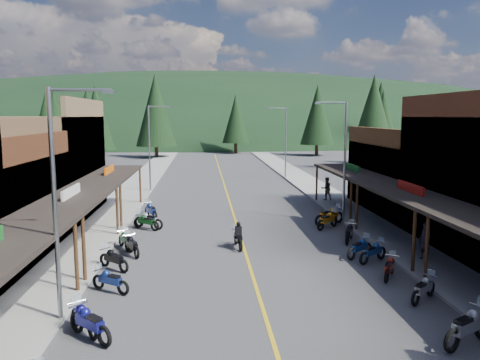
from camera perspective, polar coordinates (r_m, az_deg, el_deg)
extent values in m
plane|color=#38383A|center=(23.00, 1.04, -10.05)|extent=(220.00, 220.00, 0.00)
cube|color=gold|center=(42.42, -1.57, -1.73)|extent=(0.15, 90.00, 0.01)
cube|color=gray|center=(42.87, -13.27, -1.75)|extent=(3.40, 94.00, 0.15)
cube|color=gray|center=(43.72, 9.89, -1.47)|extent=(3.40, 94.00, 0.15)
cylinder|color=#472D19|center=(19.86, -19.34, -8.89)|extent=(0.16, 0.16, 3.00)
cube|color=#3F2111|center=(25.12, -23.07, -1.87)|extent=(0.30, 9.00, 6.20)
cube|color=black|center=(24.72, -19.87, -2.09)|extent=(3.20, 9.00, 0.18)
cylinder|color=#472D19|center=(20.98, -18.50, -7.96)|extent=(0.16, 0.16, 3.00)
cylinder|color=#472D19|center=(28.39, -14.74, -3.72)|extent=(0.16, 0.16, 3.00)
cube|color=silver|center=(24.68, -19.89, -1.64)|extent=(0.12, 3.00, 0.70)
cube|color=brown|center=(35.32, -24.13, 1.37)|extent=(8.00, 10.20, 7.00)
cube|color=brown|center=(34.16, -18.09, 2.48)|extent=(0.30, 10.20, 8.20)
cube|color=black|center=(33.97, -15.63, 0.68)|extent=(3.20, 10.20, 0.18)
cylinder|color=#472D19|center=(29.55, -14.33, -3.25)|extent=(0.16, 0.16, 3.00)
cylinder|color=#472D19|center=(38.32, -12.07, -0.67)|extent=(0.16, 0.16, 3.00)
cube|color=#CC590C|center=(33.94, -15.64, 1.02)|extent=(0.12, 3.00, 0.70)
cylinder|color=#472D19|center=(21.35, 21.80, -7.84)|extent=(0.16, 0.16, 3.00)
cube|color=#562B19|center=(26.66, 22.95, 0.84)|extent=(0.30, 9.00, 8.20)
cube|color=black|center=(26.17, 20.00, -1.57)|extent=(3.20, 9.00, 0.18)
cylinder|color=#472D19|center=(22.39, 20.44, -7.05)|extent=(0.16, 0.16, 3.00)
cylinder|color=#472D19|center=(29.46, 14.07, -3.28)|extent=(0.16, 0.16, 3.00)
cube|color=#B2140F|center=(26.14, 20.02, -1.13)|extent=(0.12, 3.00, 0.70)
cube|color=#4C2D16|center=(37.08, 21.31, 0.24)|extent=(8.00, 10.20, 5.00)
cube|color=#4C2D16|center=(35.51, 15.76, 1.14)|extent=(0.30, 10.20, 6.20)
cube|color=black|center=(35.04, 13.52, 0.97)|extent=(3.20, 10.20, 0.18)
cylinder|color=#472D19|center=(30.57, 13.35, -2.85)|extent=(0.16, 0.16, 3.00)
cylinder|color=#472D19|center=(39.12, 9.33, -0.43)|extent=(0.16, 0.16, 3.00)
cube|color=#14591E|center=(35.02, 13.53, 1.30)|extent=(0.12, 3.00, 0.70)
cylinder|color=gray|center=(16.82, -21.64, -3.22)|extent=(0.16, 0.16, 8.00)
cylinder|color=gray|center=(16.29, -18.93, 10.36)|extent=(2.00, 0.10, 0.10)
cube|color=gray|center=(16.09, -15.76, 10.34)|extent=(0.35, 0.18, 0.12)
cylinder|color=gray|center=(44.17, -10.99, 3.73)|extent=(0.16, 0.16, 8.00)
cylinder|color=gray|center=(43.96, -9.81, 8.83)|extent=(2.00, 0.10, 0.10)
cube|color=gray|center=(43.89, -8.63, 8.79)|extent=(0.35, 0.18, 0.12)
cylinder|color=gray|center=(31.33, 12.66, 2.04)|extent=(0.16, 0.16, 8.00)
cylinder|color=gray|center=(30.91, 11.08, 9.25)|extent=(2.00, 0.10, 0.10)
cube|color=gray|center=(30.68, 9.44, 9.21)|extent=(0.35, 0.18, 0.12)
cylinder|color=gray|center=(52.68, 5.60, 4.48)|extent=(0.16, 0.16, 8.00)
cylinder|color=gray|center=(52.43, 4.57, 8.74)|extent=(2.00, 0.10, 0.10)
cube|color=gray|center=(52.30, 3.58, 8.70)|extent=(0.35, 0.18, 0.12)
ellipsoid|color=black|center=(156.95, -3.75, 5.26)|extent=(310.00, 140.00, 60.00)
cylinder|color=black|center=(94.54, -17.92, 3.80)|extent=(0.60, 0.60, 2.00)
cone|color=black|center=(94.35, -18.08, 7.59)|extent=(5.88, 5.88, 10.50)
cylinder|color=black|center=(80.39, -10.14, 3.41)|extent=(0.60, 0.60, 2.00)
cone|color=black|center=(80.17, -10.26, 8.40)|extent=(6.72, 6.72, 12.00)
cylinder|color=black|center=(88.20, -0.52, 3.91)|extent=(0.60, 0.60, 2.00)
cone|color=black|center=(87.99, -0.52, 7.49)|extent=(5.04, 5.04, 9.00)
cylinder|color=black|center=(84.44, 9.31, 3.63)|extent=(0.60, 0.60, 2.00)
cone|color=black|center=(84.22, 9.40, 7.88)|extent=(5.88, 5.88, 10.50)
cylinder|color=black|center=(100.68, 16.57, 4.08)|extent=(0.60, 0.60, 2.00)
cone|color=black|center=(100.50, 16.72, 8.06)|extent=(6.72, 6.72, 12.00)
cylinder|color=black|center=(98.55, 24.78, 3.61)|extent=(0.60, 0.60, 2.00)
cone|color=black|center=(98.36, 24.97, 6.80)|extent=(5.04, 5.04, 9.00)
cylinder|color=black|center=(102.42, -21.52, 3.92)|extent=(0.60, 0.60, 2.00)
cone|color=black|center=(102.24, -21.69, 7.41)|extent=(5.88, 5.88, 10.50)
cylinder|color=black|center=(65.18, -22.26, 1.93)|extent=(0.60, 0.60, 2.00)
cone|color=black|center=(64.90, -22.49, 6.32)|extent=(4.48, 4.48, 8.00)
cylinder|color=black|center=(71.97, 16.81, 2.69)|extent=(0.60, 0.60, 2.00)
cone|color=black|center=(71.71, 16.98, 6.99)|extent=(4.93, 4.93, 8.80)
cylinder|color=black|center=(73.76, -16.94, 2.80)|extent=(0.60, 0.60, 2.00)
cone|color=black|center=(73.51, -17.13, 7.30)|extent=(5.38, 5.38, 9.60)
cylinder|color=black|center=(64.03, 15.74, 2.12)|extent=(0.60, 0.60, 2.00)
cone|color=black|center=(63.74, 15.95, 7.68)|extent=(5.82, 5.82, 10.40)
imported|color=#292132|center=(24.40, 21.62, -6.95)|extent=(0.64, 0.78, 1.83)
imported|color=brown|center=(39.27, 10.48, -1.03)|extent=(0.97, 0.64, 1.89)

